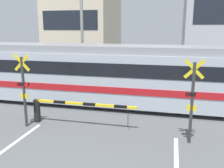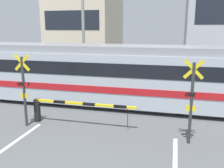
# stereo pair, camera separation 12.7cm
# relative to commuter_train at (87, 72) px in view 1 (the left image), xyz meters

# --- Properties ---
(rail_track_near) EXTENTS (50.00, 0.10, 0.08)m
(rail_track_near) POSITION_rel_commuter_train_xyz_m (1.87, -0.72, -1.64)
(rail_track_near) COLOR #6B6051
(rail_track_near) RESTS_ON ground_plane
(rail_track_far) EXTENTS (50.00, 0.10, 0.08)m
(rail_track_far) POSITION_rel_commuter_train_xyz_m (1.87, 0.72, -1.64)
(rail_track_far) COLOR #6B6051
(rail_track_far) RESTS_ON ground_plane
(commuter_train) EXTENTS (15.52, 2.67, 3.14)m
(commuter_train) POSITION_rel_commuter_train_xyz_m (0.00, 0.00, 0.00)
(commuter_train) COLOR #ADB7C1
(commuter_train) RESTS_ON ground_plane
(crossing_barrier_near) EXTENTS (4.44, 0.20, 1.03)m
(crossing_barrier_near) POSITION_rel_commuter_train_xyz_m (0.08, -3.20, -0.92)
(crossing_barrier_near) COLOR black
(crossing_barrier_near) RESTS_ON ground_plane
(crossing_barrier_far) EXTENTS (4.44, 0.20, 1.03)m
(crossing_barrier_far) POSITION_rel_commuter_train_xyz_m (3.66, 2.67, -0.92)
(crossing_barrier_far) COLOR black
(crossing_barrier_far) RESTS_ON ground_plane
(crossing_signal_left) EXTENTS (0.68, 0.15, 3.01)m
(crossing_signal_left) POSITION_rel_commuter_train_xyz_m (-1.39, -3.74, -0.03)
(crossing_signal_left) COLOR #333333
(crossing_signal_left) RESTS_ON ground_plane
(crossing_signal_right) EXTENTS (0.68, 0.15, 3.01)m
(crossing_signal_right) POSITION_rel_commuter_train_xyz_m (5.13, -3.74, -0.03)
(crossing_signal_right) COLOR #333333
(crossing_signal_right) RESTS_ON ground_plane
(pedestrian) EXTENTS (0.38, 0.22, 1.63)m
(pedestrian) POSITION_rel_commuter_train_xyz_m (0.98, 4.20, -0.75)
(pedestrian) COLOR #23232D
(pedestrian) RESTS_ON ground_plane
(building_left_of_street) EXTENTS (6.18, 7.67, 8.44)m
(building_left_of_street) POSITION_rel_commuter_train_xyz_m (-4.63, 12.66, 2.53)
(building_left_of_street) COLOR beige
(building_left_of_street) RESTS_ON ground_plane
(building_right_of_street) EXTENTS (6.60, 7.67, 9.44)m
(building_right_of_street) POSITION_rel_commuter_train_xyz_m (8.58, 12.66, 3.04)
(building_right_of_street) COLOR #B2B7BC
(building_right_of_street) RESTS_ON ground_plane
(utility_pole_streetside) EXTENTS (0.22, 0.22, 8.67)m
(utility_pole_streetside) POSITION_rel_commuter_train_xyz_m (-2.14, 5.17, 2.65)
(utility_pole_streetside) COLOR gray
(utility_pole_streetside) RESTS_ON ground_plane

